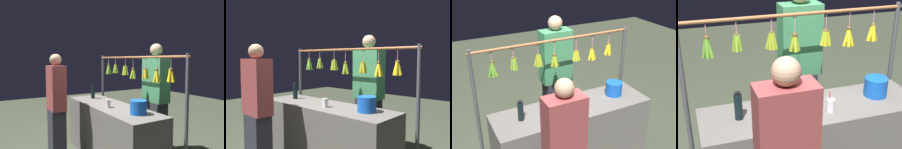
{
  "view_description": "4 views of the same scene",
  "coord_description": "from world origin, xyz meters",
  "views": [
    {
      "loc": [
        -2.72,
        1.58,
        1.53
      ],
      "look_at": [
        -0.04,
        0.0,
        1.31
      ],
      "focal_mm": 34.25,
      "sensor_mm": 36.0,
      "label": 1
    },
    {
      "loc": [
        -2.11,
        2.05,
        1.45
      ],
      "look_at": [
        -0.23,
        0.0,
        1.25
      ],
      "focal_mm": 37.19,
      "sensor_mm": 36.0,
      "label": 2
    },
    {
      "loc": [
        1.47,
        2.66,
        2.67
      ],
      "look_at": [
        0.11,
        0.0,
        1.3
      ],
      "focal_mm": 46.98,
      "sensor_mm": 36.0,
      "label": 3
    },
    {
      "loc": [
        0.99,
        2.35,
        2.27
      ],
      "look_at": [
        0.21,
        0.0,
        1.18
      ],
      "focal_mm": 53.99,
      "sensor_mm": 36.0,
      "label": 4
    }
  ],
  "objects": [
    {
      "name": "vendor_person",
      "position": [
        -0.14,
        -0.76,
        0.88
      ],
      "size": [
        0.42,
        0.23,
        1.78
      ],
      "color": "#2D2D38",
      "rests_on": "ground"
    },
    {
      "name": "drink_cup",
      "position": [
        -0.11,
        0.1,
        0.9
      ],
      "size": [
        0.07,
        0.07,
        0.18
      ],
      "color": "silver",
      "rests_on": "market_counter"
    },
    {
      "name": "customer_person",
      "position": [
        0.46,
        0.68,
        0.8
      ],
      "size": [
        0.38,
        0.21,
        1.61
      ],
      "color": "#2D2D38",
      "rests_on": "ground"
    },
    {
      "name": "water_bottle",
      "position": [
        0.64,
        -0.02,
        0.96
      ],
      "size": [
        0.07,
        0.07,
        0.24
      ],
      "color": "black",
      "rests_on": "market_counter"
    },
    {
      "name": "display_rack",
      "position": [
        -0.01,
        -0.43,
        1.16
      ],
      "size": [
        2.15,
        0.12,
        1.6
      ],
      "color": "#4C4C51",
      "rests_on": "ground"
    },
    {
      "name": "blue_bucket",
      "position": [
        -0.63,
        -0.04,
        0.93
      ],
      "size": [
        0.21,
        0.21,
        0.17
      ],
      "primitive_type": "cylinder",
      "color": "blue",
      "rests_on": "market_counter"
    },
    {
      "name": "market_counter",
      "position": [
        0.0,
        0.0,
        0.42
      ],
      "size": [
        1.94,
        0.58,
        0.84
      ],
      "primitive_type": "cube",
      "color": "#66605B",
      "rests_on": "ground"
    }
  ]
}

